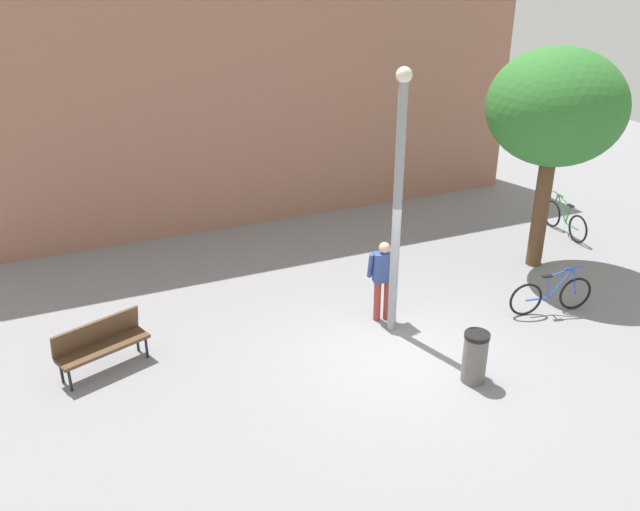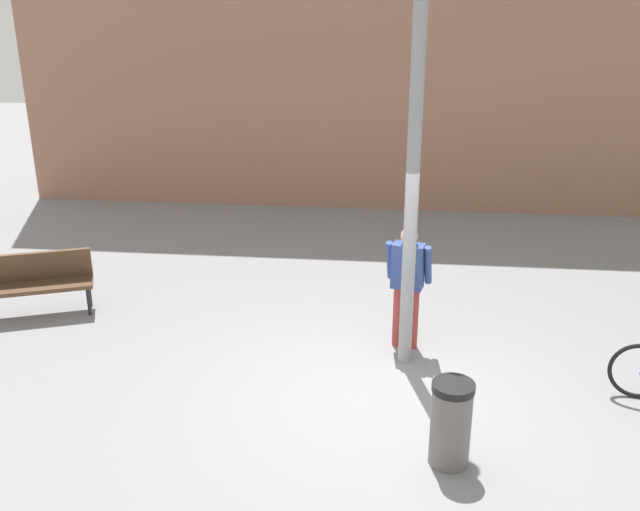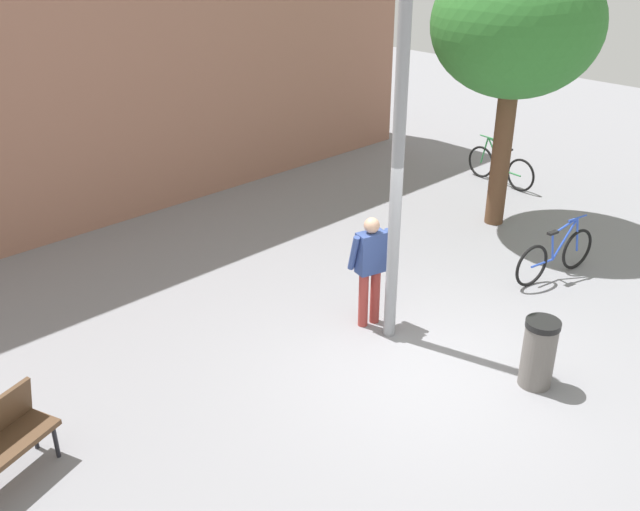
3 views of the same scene
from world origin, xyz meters
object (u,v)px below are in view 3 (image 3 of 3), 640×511
at_px(lamppost, 398,150).
at_px(bicycle_green, 500,167).
at_px(person_by_lamppost, 370,264).
at_px(bicycle_blue, 555,256).
at_px(trash_bin, 539,353).
at_px(plaza_tree, 516,26).

relative_size(lamppost, bicycle_green, 2.76).
relative_size(lamppost, person_by_lamppost, 2.98).
height_order(person_by_lamppost, bicycle_green, person_by_lamppost).
relative_size(lamppost, bicycle_blue, 2.79).
distance_m(bicycle_green, trash_bin, 7.40).
bearing_deg(bicycle_blue, person_by_lamppost, 161.04).
xyz_separation_m(plaza_tree, trash_bin, (-4.04, -3.29, -3.17)).
bearing_deg(bicycle_blue, trash_bin, -154.53).
xyz_separation_m(lamppost, plaza_tree, (4.48, 1.24, 0.91)).
bearing_deg(person_by_lamppost, trash_bin, -79.95).
bearing_deg(trash_bin, lamppost, 102.06).
relative_size(lamppost, plaza_tree, 1.01).
distance_m(lamppost, person_by_lamppost, 1.81).
bearing_deg(person_by_lamppost, plaza_tree, 10.53).
height_order(lamppost, person_by_lamppost, lamppost).
bearing_deg(plaza_tree, bicycle_green, 30.94).
relative_size(plaza_tree, bicycle_green, 2.73).
height_order(plaza_tree, trash_bin, plaza_tree).
height_order(lamppost, bicycle_blue, lamppost).
xyz_separation_m(bicycle_blue, trash_bin, (-2.82, -1.34, 0.09)).
height_order(bicycle_blue, trash_bin, bicycle_blue).
bearing_deg(trash_bin, person_by_lamppost, 100.05).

